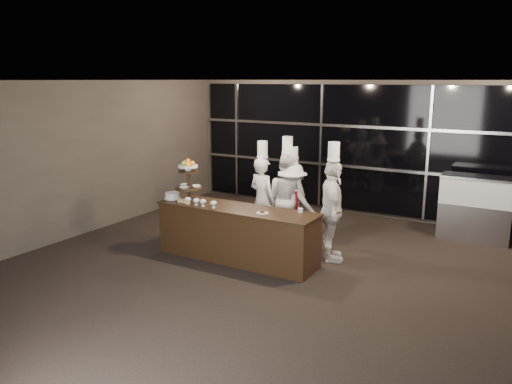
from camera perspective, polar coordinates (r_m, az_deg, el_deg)
The scene contains 14 objects.
room at distance 6.78m, azimuth 0.44°, elevation -0.14°, with size 10.00×10.00×10.00m.
window_wall at distance 11.27m, azimuth 13.10°, elevation 4.73°, with size 8.60×0.10×2.80m.
buffet_counter at distance 8.47m, azimuth -2.20°, elevation -4.76°, with size 2.84×0.74×0.92m.
display_stand at distance 8.82m, azimuth -7.74°, elevation 1.70°, with size 0.48×0.48×0.74m.
compotes at distance 8.48m, azimuth -6.42°, elevation -1.05°, with size 0.65×0.11×0.12m.
layer_cake at distance 9.06m, azimuth -9.54°, elevation -0.43°, with size 0.30×0.30×0.11m.
pastry_squares at distance 8.76m, azimuth -8.20°, elevation -1.01°, with size 0.20×0.12×0.05m.
small_plate at distance 7.98m, azimuth 0.72°, elevation -2.33°, with size 0.20×0.20×0.05m.
chef_cup at distance 8.05m, azimuth 5.10°, elevation -2.10°, with size 0.08×0.08×0.07m, color white.
display_case at distance 10.35m, azimuth 23.84°, elevation -1.34°, with size 1.30×0.57×1.24m.
chef_a at distance 9.31m, azimuth 0.73°, elevation -0.74°, with size 0.67×0.53×1.92m.
chef_b at distance 9.25m, azimuth 3.53°, elevation -0.68°, with size 0.87×0.70×2.01m.
chef_c at distance 9.23m, azimuth 4.13°, elevation -1.31°, with size 1.02×0.64×1.82m.
chef_d at distance 8.42m, azimuth 8.66°, elevation -2.09°, with size 0.83×1.09×2.02m.
Camera 1 is at (3.29, -5.73, 3.02)m, focal length 35.00 mm.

